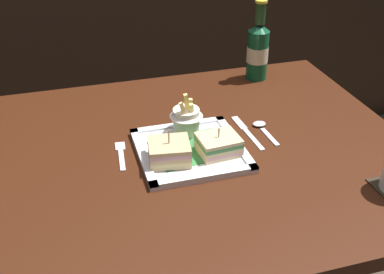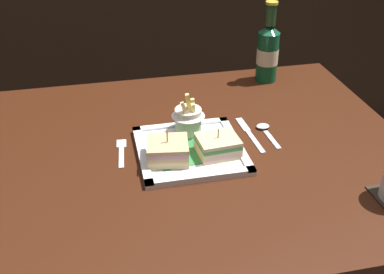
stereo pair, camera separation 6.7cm
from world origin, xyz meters
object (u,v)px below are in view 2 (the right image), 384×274
at_px(sandwich_half_left, 168,151).
at_px(fork, 121,151).
at_px(dining_table, 194,186).
at_px(sandwich_half_right, 218,146).
at_px(spoon, 265,129).
at_px(beer_bottle, 268,51).
at_px(fries_cup, 186,117).
at_px(knife, 249,133).
at_px(square_plate, 190,150).

relative_size(sandwich_half_left, fork, 0.85).
xyz_separation_m(dining_table, sandwich_half_right, (0.05, -0.04, 0.14)).
relative_size(sandwich_half_right, spoon, 0.84).
xyz_separation_m(beer_bottle, fork, (-0.49, -0.32, -0.09)).
distance_m(beer_bottle, spoon, 0.34).
xyz_separation_m(sandwich_half_right, fries_cup, (-0.05, 0.11, 0.03)).
distance_m(dining_table, spoon, 0.24).
xyz_separation_m(fries_cup, fork, (-0.17, -0.04, -0.06)).
distance_m(sandwich_half_right, beer_bottle, 0.48).
relative_size(sandwich_half_right, fork, 0.81).
bearing_deg(fries_cup, spoon, -5.08).
bearing_deg(knife, dining_table, -164.05).
distance_m(sandwich_half_left, beer_bottle, 0.56).
height_order(sandwich_half_right, knife, sandwich_half_right).
distance_m(fork, knife, 0.33).
bearing_deg(fries_cup, square_plate, -95.40).
bearing_deg(dining_table, spoon, 13.28).
relative_size(fork, knife, 0.70).
bearing_deg(beer_bottle, knife, -116.82).
distance_m(dining_table, sandwich_half_right, 0.16).
distance_m(sandwich_half_right, knife, 0.14).
relative_size(fries_cup, knife, 0.65).
height_order(beer_bottle, spoon, beer_bottle).
xyz_separation_m(sandwich_half_right, fork, (-0.22, 0.07, -0.03)).
xyz_separation_m(square_plate, sandwich_half_right, (0.06, -0.03, 0.03)).
xyz_separation_m(sandwich_half_left, fork, (-0.10, 0.07, -0.03)).
bearing_deg(dining_table, beer_bottle, 48.48).
bearing_deg(spoon, fork, -177.05).
relative_size(dining_table, spoon, 9.01).
xyz_separation_m(fries_cup, beer_bottle, (0.32, 0.29, 0.04)).
bearing_deg(fries_cup, beer_bottle, 42.17).
xyz_separation_m(square_plate, fries_cup, (0.01, 0.08, 0.05)).
relative_size(sandwich_half_left, sandwich_half_right, 1.05).
xyz_separation_m(square_plate, beer_bottle, (0.32, 0.36, 0.09)).
height_order(beer_bottle, fork, beer_bottle).
xyz_separation_m(sandwich_half_right, knife, (0.11, 0.09, -0.03)).
xyz_separation_m(beer_bottle, knife, (-0.16, -0.31, -0.09)).
bearing_deg(sandwich_half_right, square_plate, 151.15).
relative_size(square_plate, spoon, 2.10).
relative_size(fries_cup, spoon, 0.96).
relative_size(knife, spoon, 1.48).
relative_size(square_plate, beer_bottle, 1.01).
distance_m(fries_cup, spoon, 0.21).
bearing_deg(spoon, beer_bottle, 70.02).
distance_m(sandwich_half_left, knife, 0.25).
relative_size(dining_table, fork, 8.70).
xyz_separation_m(beer_bottle, spoon, (-0.11, -0.31, -0.09)).
bearing_deg(knife, sandwich_half_left, -158.69).
distance_m(square_plate, fries_cup, 0.09).
bearing_deg(beer_bottle, sandwich_half_right, -123.60).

